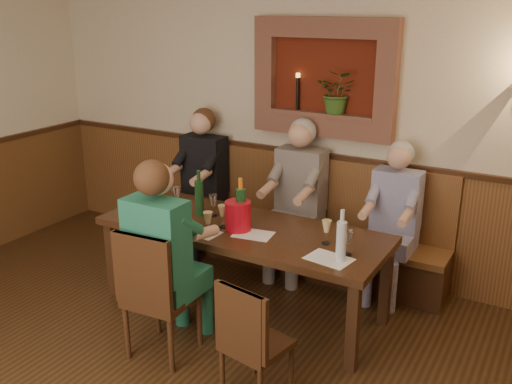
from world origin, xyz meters
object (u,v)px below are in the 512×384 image
person_bench_left (200,194)px  wine_bottle_green_a (241,208)px  person_chair_front (167,272)px  bench (292,235)px  person_bench_mid (296,212)px  person_bench_right (391,235)px  dining_table (242,235)px  chair_near_right (255,363)px  spittoon_bucket (238,216)px  wine_bottle_green_b (199,197)px  chair_near_left (162,318)px  water_bottle (341,240)px

person_bench_left → wine_bottle_green_a: (1.04, -0.89, 0.31)m
person_chair_front → wine_bottle_green_a: 0.81m
bench → person_bench_mid: (0.08, -0.11, 0.30)m
wine_bottle_green_a → person_bench_right: bearing=42.4°
dining_table → person_bench_left: bearing=140.7°
chair_near_right → wine_bottle_green_a: size_ratio=1.98×
person_bench_left → wine_bottle_green_a: 1.40m
spittoon_bucket → person_bench_right: bearing=42.7°
person_bench_mid → spittoon_bucket: (-0.08, -0.91, 0.25)m
dining_table → person_bench_mid: size_ratio=1.60×
spittoon_bucket → wine_bottle_green_a: bearing=59.0°
person_bench_mid → wine_bottle_green_a: bearing=-94.1°
chair_near_right → wine_bottle_green_a: bearing=136.0°
dining_table → person_bench_left: 1.32m
spittoon_bucket → wine_bottle_green_b: bearing=165.4°
wine_bottle_green_a → bench: bearing=91.1°
chair_near_left → water_bottle: bearing=26.0°
person_bench_right → wine_bottle_green_b: 1.69m
dining_table → wine_bottle_green_a: wine_bottle_green_a is taller
person_bench_mid → person_bench_right: bearing=0.2°
spittoon_bucket → dining_table: bearing=94.9°
wine_bottle_green_a → water_bottle: wine_bottle_green_a is taller
dining_table → chair_near_right: (0.67, -0.95, -0.43)m
wine_bottle_green_a → water_bottle: (0.92, -0.16, -0.02)m
person_bench_right → person_bench_left: bearing=-179.9°
dining_table → person_bench_left: person_bench_left is taller
dining_table → bench: 1.01m
chair_near_left → chair_near_right: (0.84, -0.09, -0.05)m
chair_near_right → person_bench_left: (-1.69, 1.79, 0.37)m
bench → person_bench_mid: bearing=-52.3°
dining_table → person_bench_right: 1.31m
bench → person_chair_front: size_ratio=2.00×
bench → person_bench_left: 1.07m
spittoon_bucket → person_chair_front: bearing=-104.6°
chair_near_left → person_bench_mid: size_ratio=0.67×
bench → person_bench_mid: person_bench_mid is taller
person_bench_mid → person_bench_right: 0.92m
person_bench_left → person_chair_front: 1.82m
person_bench_left → wine_bottle_green_b: 1.02m
bench → wine_bottle_green_a: size_ratio=6.94×
person_bench_mid → person_chair_front: size_ratio=1.00×
chair_near_right → spittoon_bucket: spittoon_bucket is taller
chair_near_right → person_bench_left: bearing=143.5°
chair_near_right → person_chair_front: bearing=178.1°
chair_near_left → person_bench_mid: 1.75m
chair_near_left → wine_bottle_green_b: wine_bottle_green_b is taller
person_chair_front → wine_bottle_green_b: (-0.28, 0.82, 0.29)m
wine_bottle_green_a → wine_bottle_green_b: 0.49m
chair_near_right → wine_bottle_green_a: (-0.65, 0.90, 0.68)m
chair_near_left → person_bench_left: 1.93m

